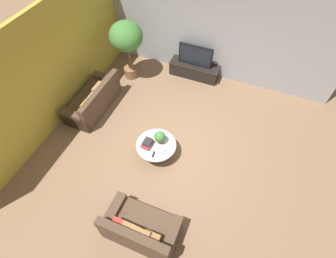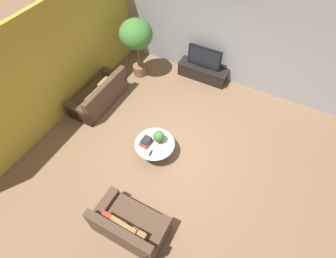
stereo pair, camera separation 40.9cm
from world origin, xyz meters
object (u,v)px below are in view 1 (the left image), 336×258
Objects in this scene: coffee_table at (156,147)px; couch_by_wall at (94,100)px; potted_plant_tabletop at (160,137)px; television at (196,56)px; couch_near_entry at (141,229)px; potted_palm_tall at (126,39)px; media_console at (194,70)px.

coffee_table is 0.54× the size of couch_by_wall.
potted_plant_tabletop reaches higher than coffee_table.
television is 3.12× the size of potted_plant_tabletop.
television is 5.26m from couch_near_entry.
couch_near_entry is (2.83, -2.74, 0.00)m from couch_by_wall.
couch_by_wall is 0.96× the size of potted_palm_tall.
television is 2.13m from potted_palm_tall.
potted_palm_tall reaches higher than couch_near_entry.
media_console is 3.30m from couch_by_wall.
television is 1.07× the size of coffee_table.
media_console is 1.49× the size of television.
potted_plant_tabletop is (-0.46, 2.05, 0.31)m from couch_near_entry.
couch_by_wall is 3.94m from couch_near_entry.
couch_near_entry is at bearing -83.17° from media_console.
television is (-0.00, -0.00, 0.54)m from media_console.
potted_plant_tabletop is at bearing -87.01° from television.
potted_palm_tall is (-2.51, 4.40, 1.07)m from couch_near_entry.
couch_by_wall reaches higher than potted_plant_tabletop.
potted_plant_tabletop is at bearing 73.74° from couch_by_wall.
television is 0.58× the size of couch_by_wall.
potted_plant_tabletop is (2.05, -2.35, -0.76)m from potted_palm_tall.
media_console is 3.26m from coffee_table.
television is at bearing 91.91° from coffee_table.
couch_near_entry is 2.12m from potted_plant_tabletop.
couch_near_entry is 4.34× the size of potted_plant_tabletop.
couch_by_wall and couch_near_entry have the same top height.
media_console is 1.60× the size of coffee_table.
coffee_table is at bearing -51.08° from potted_palm_tall.
potted_palm_tall is at bearing 128.92° from coffee_table.
couch_by_wall is at bearing 160.77° from coffee_table.
coffee_table is at bearing 70.77° from couch_by_wall.
potted_plant_tabletop is (0.16, -3.14, -0.18)m from television.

